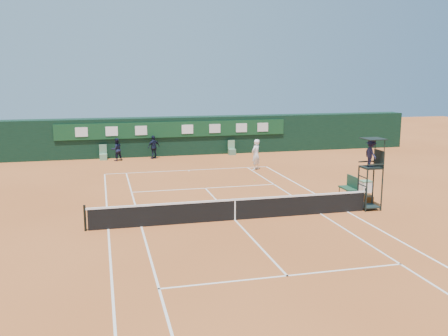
% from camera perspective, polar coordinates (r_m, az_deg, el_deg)
% --- Properties ---
extents(ground, '(90.00, 90.00, 0.00)m').
position_cam_1_polar(ground, '(22.25, 1.25, -5.97)').
color(ground, '#BB602C').
rests_on(ground, ground).
extents(court_lines, '(11.05, 23.85, 0.01)m').
position_cam_1_polar(court_lines, '(22.25, 1.25, -5.95)').
color(court_lines, silver).
rests_on(court_lines, ground).
extents(tennis_net, '(12.90, 0.10, 1.10)m').
position_cam_1_polar(tennis_net, '(22.11, 1.25, -4.70)').
color(tennis_net, black).
rests_on(tennis_net, ground).
extents(back_wall, '(40.00, 1.65, 3.00)m').
position_cam_1_polar(back_wall, '(39.99, -5.81, 3.68)').
color(back_wall, black).
rests_on(back_wall, ground).
extents(linesman_chair_left, '(0.55, 0.50, 1.15)m').
position_cam_1_polar(linesman_chair_left, '(38.52, -13.63, 1.38)').
color(linesman_chair_left, '#61946F').
rests_on(linesman_chair_left, ground).
extents(linesman_chair_right, '(0.55, 0.50, 1.15)m').
position_cam_1_polar(linesman_chair_right, '(39.83, 0.90, 1.98)').
color(linesman_chair_right, '#538062').
rests_on(linesman_chair_right, ground).
extents(umpire_chair, '(0.96, 0.95, 3.42)m').
position_cam_1_polar(umpire_chair, '(24.45, 16.48, 1.03)').
color(umpire_chair, black).
rests_on(umpire_chair, ground).
extents(player_bench, '(0.56, 1.20, 1.10)m').
position_cam_1_polar(player_bench, '(27.06, 14.22, -1.96)').
color(player_bench, '#183C27').
rests_on(player_bench, ground).
extents(tennis_bag, '(0.58, 0.90, 0.31)m').
position_cam_1_polar(tennis_bag, '(26.44, 16.13, -3.34)').
color(tennis_bag, black).
rests_on(tennis_bag, ground).
extents(cooler, '(0.57, 0.57, 0.65)m').
position_cam_1_polar(cooler, '(28.38, 15.87, -2.02)').
color(cooler, white).
rests_on(cooler, ground).
extents(tennis_ball, '(0.07, 0.07, 0.07)m').
position_cam_1_polar(tennis_ball, '(30.10, 3.53, -1.47)').
color(tennis_ball, '#BDDB33').
rests_on(tennis_ball, ground).
extents(player, '(0.89, 0.85, 2.06)m').
position_cam_1_polar(player, '(33.62, 3.65, 1.55)').
color(player, white).
rests_on(player, ground).
extents(ball_kid_left, '(0.99, 0.88, 1.69)m').
position_cam_1_polar(ball_kid_left, '(37.85, -12.17, 2.08)').
color(ball_kid_left, black).
rests_on(ball_kid_left, ground).
extents(ball_kid_right, '(1.12, 0.87, 1.78)m').
position_cam_1_polar(ball_kid_right, '(38.29, -8.03, 2.38)').
color(ball_kid_right, black).
rests_on(ball_kid_right, ground).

